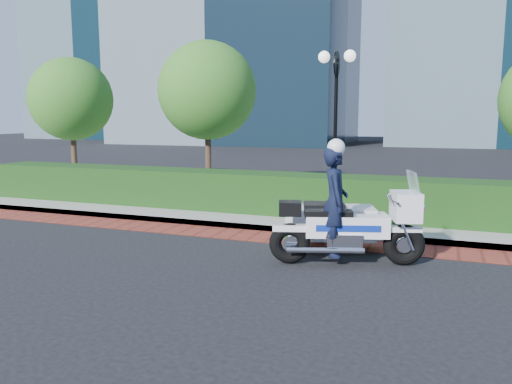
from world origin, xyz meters
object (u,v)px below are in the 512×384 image
(tree_a, at_px, (71,99))
(tree_b, at_px, (207,91))
(lamppost, at_px, (336,103))
(police_motorcycle, at_px, (338,218))

(tree_a, relative_size, tree_b, 0.94)
(lamppost, distance_m, tree_b, 4.71)
(tree_a, height_order, police_motorcycle, tree_a)
(tree_b, bearing_deg, police_motorcycle, -47.57)
(lamppost, relative_size, tree_a, 0.92)
(tree_b, xyz_separation_m, police_motorcycle, (5.55, -6.07, -2.67))
(tree_a, xyz_separation_m, police_motorcycle, (11.05, -6.07, -2.46))
(lamppost, xyz_separation_m, police_motorcycle, (1.05, -4.77, -2.20))
(tree_b, bearing_deg, tree_a, 180.00)
(police_motorcycle, bearing_deg, lamppost, 85.18)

